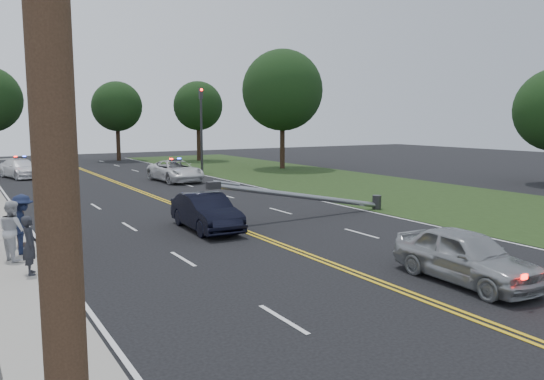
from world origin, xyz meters
TOP-DOWN VIEW (x-y plane):
  - ground at (0.00, 0.00)m, footprint 120.00×120.00m
  - sidewalk at (-8.40, 10.00)m, footprint 1.80×70.00m
  - grass_verge at (13.50, 10.00)m, footprint 12.00×80.00m
  - centerline_yellow at (0.00, 10.00)m, footprint 0.36×80.00m
  - traffic_signal at (8.30, 30.00)m, footprint 0.28×0.41m
  - fallen_streetlight at (4.19, 8.00)m, footprint 9.36×0.44m
  - utility_pole_near at (-9.20, -8.00)m, footprint 1.60×0.28m
  - tree_7 at (5.63, 46.41)m, footprint 5.34×5.34m
  - tree_8 at (13.11, 41.89)m, footprint 5.25×5.25m
  - tree_9 at (15.94, 29.31)m, footprint 7.26×7.26m
  - crashed_sedan at (-1.20, 7.77)m, footprint 1.75×4.53m
  - waiting_sedan at (2.03, -2.26)m, footprint 1.93×4.40m
  - emergency_a at (3.84, 24.51)m, footprint 2.80×5.60m
  - emergency_b at (-5.45, 32.85)m, footprint 3.18×5.27m
  - bystander_a at (-8.11, 4.26)m, footprint 0.44×0.63m
  - bystander_b at (-8.36, 6.17)m, footprint 0.96×1.09m
  - bystander_c at (-8.01, 6.86)m, footprint 1.00×1.39m
  - bystander_d at (-8.00, 7.97)m, footprint 0.48×1.05m

SIDE VIEW (x-z plane):
  - ground at x=0.00m, z-range 0.00..0.00m
  - grass_verge at x=13.50m, z-range 0.00..0.01m
  - centerline_yellow at x=0.00m, z-range 0.01..0.01m
  - sidewalk at x=-8.40m, z-range 0.00..0.12m
  - emergency_b at x=-5.45m, z-range 0.00..1.43m
  - crashed_sedan at x=-1.20m, z-range 0.00..1.47m
  - waiting_sedan at x=2.03m, z-range 0.00..1.48m
  - emergency_a at x=3.84m, z-range 0.00..1.52m
  - fallen_streetlight at x=4.19m, z-range -0.04..1.88m
  - bystander_a at x=-8.11m, z-range 0.12..1.79m
  - bystander_d at x=-8.00m, z-range 0.12..1.87m
  - bystander_b at x=-8.36m, z-range 0.12..1.98m
  - bystander_c at x=-8.01m, z-range 0.12..2.06m
  - traffic_signal at x=8.30m, z-range 0.68..7.73m
  - utility_pole_near at x=-9.20m, z-range 0.08..10.08m
  - tree_7 at x=5.63m, z-range 1.57..10.08m
  - tree_8 at x=13.11m, z-range 1.62..10.14m
  - tree_9 at x=15.94m, z-range 1.70..12.37m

